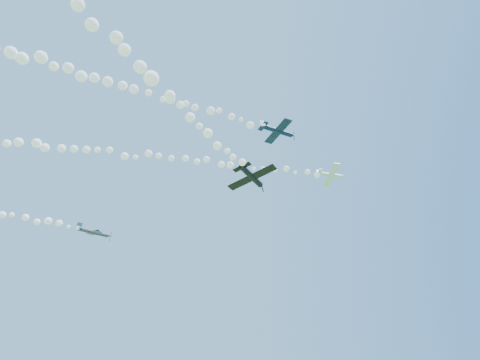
{
  "coord_description": "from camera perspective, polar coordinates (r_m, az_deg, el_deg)",
  "views": [
    {
      "loc": [
        -2.62,
        -74.45,
        5.4
      ],
      "look_at": [
        7.01,
        -7.07,
        45.53
      ],
      "focal_mm": 30.0,
      "sensor_mm": 36.0,
      "label": 1
    }
  ],
  "objects": [
    {
      "name": "plane_white",
      "position": [
        86.25,
        12.82,
        0.71
      ],
      "size": [
        6.4,
        6.41,
        2.37
      ],
      "rotation": [
        -0.31,
        0.04,
        0.06
      ],
      "color": "white"
    },
    {
      "name": "smoke_trail_white",
      "position": [
        80.3,
        -17.83,
        3.81
      ],
      "size": [
        85.2,
        7.26,
        2.75
      ],
      "primitive_type": null,
      "color": "white"
    },
    {
      "name": "plane_navy",
      "position": [
        79.03,
        5.39,
        6.96
      ],
      "size": [
        7.83,
        8.3,
        2.51
      ],
      "rotation": [
        -0.01,
        0.02,
        0.3
      ],
      "color": "#0D1B3D"
    },
    {
      "name": "smoke_trail_navy",
      "position": [
        71.72,
        -23.21,
        14.31
      ],
      "size": [
        69.09,
        23.27,
        3.05
      ],
      "primitive_type": null,
      "color": "white"
    },
    {
      "name": "plane_grey",
      "position": [
        94.42,
        -20.06,
        -6.99
      ],
      "size": [
        7.6,
        7.91,
        2.67
      ],
      "rotation": [
        0.26,
        0.02,
        0.44
      ],
      "color": "#383C51"
    },
    {
      "name": "plane_black",
      "position": [
        57.98,
        1.69,
        0.47
      ],
      "size": [
        6.83,
        6.55,
        2.15
      ],
      "rotation": [
        -0.21,
        -0.02,
        0.94
      ],
      "color": "black"
    }
  ]
}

